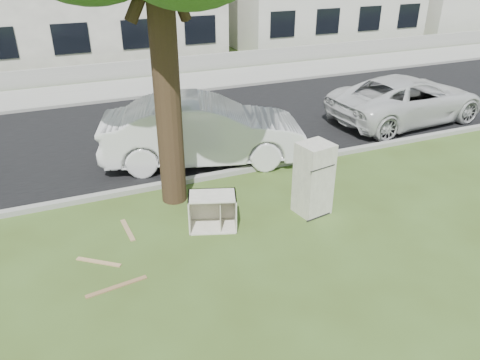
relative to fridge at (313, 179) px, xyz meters
name	(u,v)px	position (x,y,z in m)	size (l,w,h in m)	color
ground	(220,237)	(-2.12, -0.17, -0.77)	(120.00, 120.00, 0.00)	#3B4E1B
road	(150,133)	(-2.12, 5.83, -0.76)	(120.00, 7.00, 0.01)	black
kerb_near	(184,183)	(-2.12, 2.28, -0.77)	(120.00, 0.18, 0.12)	gray
kerb_far	(127,100)	(-2.12, 9.38, -0.77)	(120.00, 0.18, 0.12)	gray
sidewalk	(120,89)	(-2.12, 10.83, -0.76)	(120.00, 2.80, 0.01)	gray
low_wall	(113,71)	(-2.12, 12.43, -0.42)	(120.00, 0.15, 0.70)	gray
fridge	(313,179)	(0.00, 0.00, 0.00)	(0.63, 0.59, 1.54)	beige
cabinet	(213,211)	(-2.12, 0.22, -0.41)	(0.93, 0.58, 0.72)	silver
plank_a	(117,287)	(-4.20, -0.89, -0.76)	(1.03, 0.08, 0.02)	olive
plank_b	(99,262)	(-4.39, -0.09, -0.76)	(0.86, 0.09, 0.02)	tan
plank_c	(128,230)	(-3.72, 0.75, -0.76)	(0.83, 0.09, 0.02)	#A3815A
car_center	(204,131)	(-1.24, 3.29, 0.07)	(1.78, 5.09, 1.68)	silver
car_right	(408,99)	(5.61, 3.75, -0.06)	(2.35, 5.11, 1.42)	silver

